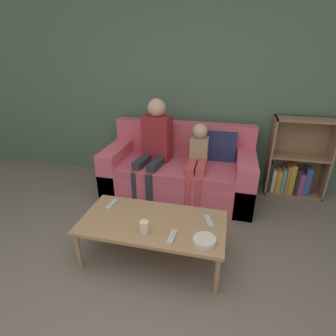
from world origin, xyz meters
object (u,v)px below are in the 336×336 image
at_px(person_adult, 155,142).
at_px(snack_bowl, 204,241).
at_px(person_child, 197,160).
at_px(tv_remote_2, 112,205).
at_px(couch, 180,172).
at_px(bookshelf, 294,166).
at_px(coffee_table, 153,224).
at_px(cup_near, 144,227).
at_px(tv_remote_0, 209,221).
at_px(tv_remote_1, 172,237).

distance_m(person_adult, snack_bowl, 1.55).
xyz_separation_m(person_child, tv_remote_2, (-0.69, -0.93, -0.15)).
bearing_deg(couch, person_adult, -165.33).
bearing_deg(couch, person_child, -30.18).
height_order(bookshelf, coffee_table, bookshelf).
xyz_separation_m(tv_remote_2, snack_bowl, (0.92, -0.33, 0.01)).
bearing_deg(snack_bowl, cup_near, 178.51).
bearing_deg(cup_near, coffee_table, 82.96).
relative_size(cup_near, tv_remote_0, 0.61).
relative_size(person_child, tv_remote_1, 5.54).
xyz_separation_m(tv_remote_0, tv_remote_2, (-0.92, 0.05, 0.00)).
xyz_separation_m(person_adult, snack_bowl, (0.77, -1.31, -0.30)).
bearing_deg(person_adult, coffee_table, -66.58).
height_order(couch, bookshelf, bookshelf).
bearing_deg(tv_remote_2, person_child, 57.70).
relative_size(bookshelf, tv_remote_0, 5.73).
relative_size(tv_remote_2, snack_bowl, 0.97).
bearing_deg(coffee_table, snack_bowl, -20.81).
relative_size(coffee_table, cup_near, 11.81).
bearing_deg(person_child, bookshelf, 21.86).
distance_m(tv_remote_1, tv_remote_2, 0.74).
height_order(coffee_table, cup_near, cup_near).
relative_size(person_adult, tv_remote_2, 7.08).
xyz_separation_m(bookshelf, person_child, (-1.19, -0.50, 0.17)).
xyz_separation_m(person_adult, tv_remote_2, (-0.15, -0.99, -0.31)).
distance_m(coffee_table, tv_remote_1, 0.28).
bearing_deg(cup_near, couch, 89.02).
distance_m(coffee_table, person_child, 1.12).
relative_size(cup_near, tv_remote_2, 0.61).
distance_m(coffee_table, person_adult, 1.23).
bearing_deg(person_adult, tv_remote_0, -44.67).
xyz_separation_m(couch, cup_near, (-0.02, -1.38, 0.14)).
bearing_deg(snack_bowl, bookshelf, 61.30).
height_order(person_adult, person_child, person_adult).
bearing_deg(tv_remote_1, tv_remote_0, 49.31).
bearing_deg(tv_remote_0, tv_remote_1, -156.39).
bearing_deg(tv_remote_2, couch, 71.36).
distance_m(person_child, tv_remote_2, 1.16).
bearing_deg(tv_remote_2, tv_remote_1, -22.22).
distance_m(couch, person_child, 0.37).
bearing_deg(coffee_table, cup_near, -97.04).
bearing_deg(person_child, person_adult, 172.89).
distance_m(bookshelf, person_child, 1.30).
xyz_separation_m(couch, tv_remote_0, (0.47, -1.12, 0.10)).
bearing_deg(person_adult, couch, 23.21).
height_order(couch, tv_remote_2, couch).
xyz_separation_m(couch, bookshelf, (1.42, 0.36, 0.08)).
height_order(couch, tv_remote_0, couch).
bearing_deg(person_adult, tv_remote_1, -60.14).
height_order(bookshelf, person_child, bookshelf).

